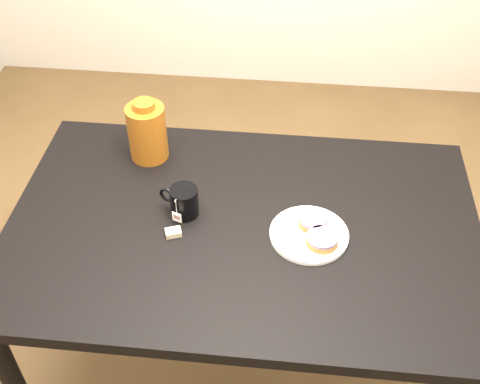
# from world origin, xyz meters

# --- Properties ---
(ground_plane) EXTENTS (4.00, 4.00, 0.00)m
(ground_plane) POSITION_xyz_m (0.00, 0.00, 0.00)
(ground_plane) COLOR brown
(table) EXTENTS (1.40, 0.90, 0.75)m
(table) POSITION_xyz_m (0.00, 0.00, 0.67)
(table) COLOR black
(table) RESTS_ON ground_plane
(plate) EXTENTS (0.23, 0.23, 0.02)m
(plate) POSITION_xyz_m (0.20, -0.03, 0.76)
(plate) COLOR white
(plate) RESTS_ON table
(bagel_back) EXTENTS (0.09, 0.09, 0.03)m
(bagel_back) POSITION_xyz_m (0.20, 0.01, 0.78)
(bagel_back) COLOR brown
(bagel_back) RESTS_ON plate
(bagel_front) EXTENTS (0.13, 0.13, 0.03)m
(bagel_front) POSITION_xyz_m (0.23, -0.06, 0.78)
(bagel_front) COLOR brown
(bagel_front) RESTS_ON plate
(mug) EXTENTS (0.13, 0.11, 0.09)m
(mug) POSITION_xyz_m (-0.18, 0.03, 0.80)
(mug) COLOR black
(mug) RESTS_ON table
(teabag_pouch) EXTENTS (0.05, 0.05, 0.02)m
(teabag_pouch) POSITION_xyz_m (-0.20, -0.07, 0.76)
(teabag_pouch) COLOR #C6B793
(teabag_pouch) RESTS_ON table
(bagel_package) EXTENTS (0.13, 0.13, 0.21)m
(bagel_package) POSITION_xyz_m (-0.34, 0.29, 0.85)
(bagel_package) COLOR #62300C
(bagel_package) RESTS_ON table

